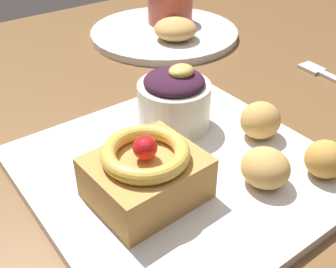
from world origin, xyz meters
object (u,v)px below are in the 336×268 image
(fritter_front, at_px, (265,168))
(fritter_middle, at_px, (325,159))
(fork, at_px, (330,77))
(back_pastry, at_px, (175,29))
(berry_ramekin, at_px, (174,100))
(fritter_back, at_px, (260,120))
(cake_slice, at_px, (146,173))
(front_plate, at_px, (180,170))
(back_ramekin, at_px, (170,4))
(back_plate, at_px, (164,33))

(fritter_front, xyz_separation_m, fritter_middle, (0.06, -0.03, 0.00))
(fork, bearing_deg, back_pastry, 28.67)
(berry_ramekin, xyz_separation_m, fritter_front, (0.01, -0.13, -0.01))
(fritter_front, relative_size, fork, 0.38)
(fritter_middle, relative_size, back_pastry, 0.56)
(fritter_back, distance_m, back_pastry, 0.30)
(fritter_front, bearing_deg, fritter_middle, -24.47)
(fritter_back, bearing_deg, fritter_front, -133.60)
(cake_slice, height_order, berry_ramekin, berry_ramekin)
(front_plate, distance_m, cake_slice, 0.06)
(cake_slice, relative_size, fritter_middle, 2.55)
(front_plate, xyz_separation_m, berry_ramekin, (0.04, 0.06, 0.04))
(fritter_front, bearing_deg, back_ramekin, 64.32)
(front_plate, xyz_separation_m, fritter_back, (0.10, -0.01, 0.03))
(front_plate, distance_m, fritter_front, 0.09)
(back_plate, bearing_deg, cake_slice, -128.43)
(fritter_middle, relative_size, back_ramekin, 0.49)
(berry_ramekin, bearing_deg, fritter_middle, -68.38)
(fritter_middle, xyz_separation_m, back_ramekin, (0.14, 0.44, 0.01))
(fritter_middle, bearing_deg, front_plate, 138.01)
(fritter_front, distance_m, back_plate, 0.42)
(fritter_back, bearing_deg, front_plate, 174.16)
(fritter_front, height_order, fritter_back, fritter_back)
(berry_ramekin, height_order, fritter_back, berry_ramekin)
(front_plate, height_order, back_ramekin, back_ramekin)
(back_pastry, bearing_deg, front_plate, -126.80)
(fritter_middle, distance_m, back_ramekin, 0.46)
(fritter_back, relative_size, back_plate, 0.17)
(front_plate, relative_size, fritter_middle, 7.24)
(fritter_middle, relative_size, back_plate, 0.15)
(cake_slice, xyz_separation_m, berry_ramekin, (0.09, 0.08, 0.01))
(back_plate, height_order, back_ramekin, back_ramekin)
(fritter_back, height_order, back_ramekin, back_ramekin)
(fritter_middle, bearing_deg, back_pastry, 74.84)
(fritter_back, relative_size, back_ramekin, 0.55)
(back_plate, xyz_separation_m, fork, (0.10, -0.28, -0.00))
(front_plate, xyz_separation_m, back_pastry, (0.20, 0.27, 0.02))
(berry_ramekin, bearing_deg, fritter_back, -50.53)
(back_ramekin, bearing_deg, berry_ramekin, -126.26)
(front_plate, xyz_separation_m, fritter_front, (0.05, -0.07, 0.02))
(cake_slice, relative_size, back_ramekin, 1.25)
(berry_ramekin, height_order, fritter_front, berry_ramekin)
(back_pastry, bearing_deg, cake_slice, -131.47)
(berry_ramekin, height_order, fork, berry_ramekin)
(back_ramekin, bearing_deg, fritter_back, -111.97)
(cake_slice, distance_m, back_pastry, 0.39)
(cake_slice, bearing_deg, front_plate, 18.03)
(fritter_back, bearing_deg, cake_slice, -177.67)
(berry_ramekin, height_order, back_plate, berry_ramekin)
(back_ramekin, bearing_deg, cake_slice, -129.63)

